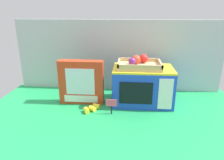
% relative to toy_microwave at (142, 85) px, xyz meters
% --- Properties ---
extents(ground_plane, '(1.70, 1.70, 0.00)m').
position_rel_toy_microwave_xyz_m(ground_plane, '(-0.19, -0.05, -0.13)').
color(ground_plane, '#219E54').
rests_on(ground_plane, ground).
extents(display_back_panel, '(1.61, 0.03, 0.56)m').
position_rel_toy_microwave_xyz_m(display_back_panel, '(-0.19, 0.26, 0.15)').
color(display_back_panel, '#B7BABF').
rests_on(display_back_panel, ground).
extents(toy_microwave, '(0.40, 0.27, 0.25)m').
position_rel_toy_microwave_xyz_m(toy_microwave, '(0.00, 0.00, 0.00)').
color(toy_microwave, blue).
rests_on(toy_microwave, ground).
extents(food_groups_crate, '(0.29, 0.21, 0.08)m').
position_rel_toy_microwave_xyz_m(food_groups_crate, '(-0.03, 0.00, 0.15)').
color(food_groups_crate, tan).
rests_on(food_groups_crate, toy_microwave).
extents(cookie_set_box, '(0.31, 0.07, 0.30)m').
position_rel_toy_microwave_xyz_m(cookie_set_box, '(-0.42, -0.04, 0.02)').
color(cookie_set_box, red).
rests_on(cookie_set_box, ground).
extents(price_sign, '(0.07, 0.01, 0.10)m').
position_rel_toy_microwave_xyz_m(price_sign, '(-0.20, -0.19, -0.06)').
color(price_sign, black).
rests_on(price_sign, ground).
extents(loose_toy_banana, '(0.10, 0.12, 0.03)m').
position_rel_toy_microwave_xyz_m(loose_toy_banana, '(-0.33, -0.16, -0.11)').
color(loose_toy_banana, yellow).
rests_on(loose_toy_banana, ground).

